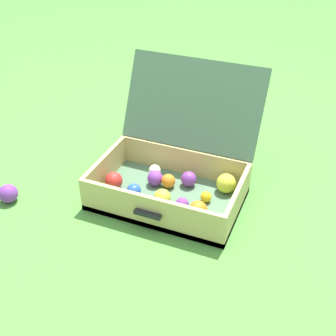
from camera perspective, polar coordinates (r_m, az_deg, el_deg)
name	(u,v)px	position (r m, az deg, el deg)	size (l,w,h in m)	color
ground_plane	(154,194)	(1.93, -1.82, -3.36)	(16.00, 16.00, 0.00)	#4C8C38
open_suitcase	(175,169)	(1.88, 0.90, -0.17)	(0.61, 0.59, 0.51)	#4C7051
stray_ball_on_grass	(8,193)	(1.98, -19.89, -3.10)	(0.08, 0.08, 0.08)	purple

